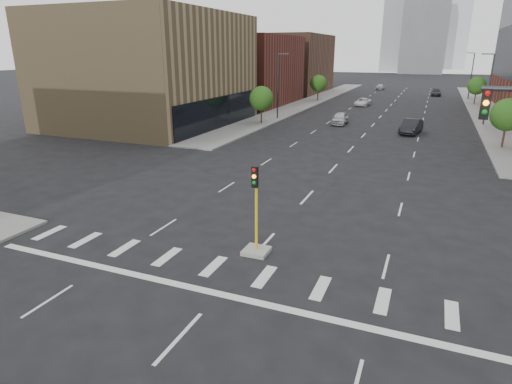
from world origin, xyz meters
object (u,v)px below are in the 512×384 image
Objects in this scene: car_near_left at (340,118)px; car_distant at (380,87)px; median_traffic_signal at (256,235)px; car_mid_right at (411,126)px; car_far_left at (363,102)px; car_deep_right at (436,93)px.

car_near_left reaches higher than car_distant.
median_traffic_signal reaches higher than car_near_left.
car_mid_right reaches higher than car_far_left.
car_near_left is 9.93m from car_mid_right.
car_mid_right is 62.13m from car_distant.
car_near_left is 47.28m from car_deep_right.
car_distant is (-10.87, 61.17, -0.10)m from car_mid_right.
car_near_left is 21.94m from car_far_left.
car_far_left is at bearing -84.64° from car_distant.
car_distant is (-5.85, 97.50, -0.23)m from median_traffic_signal.
median_traffic_signal is 97.68m from car_distant.
car_mid_right reaches higher than car_deep_right.
car_deep_right is (11.98, 23.91, 0.04)m from car_far_left.
car_near_left is at bearing 96.04° from median_traffic_signal.
car_near_left is 0.96× the size of car_far_left.
car_mid_right is (9.25, -3.59, 0.06)m from car_near_left.
car_far_left is (-0.42, 21.93, -0.12)m from car_near_left.
car_far_left is (-9.67, 25.53, -0.18)m from car_mid_right.
car_deep_right is at bearing -38.23° from car_distant.
median_traffic_signal is 86.08m from car_deep_right.
car_mid_right is 1.18× the size of car_distant.
median_traffic_signal is at bearing -96.55° from car_deep_right.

